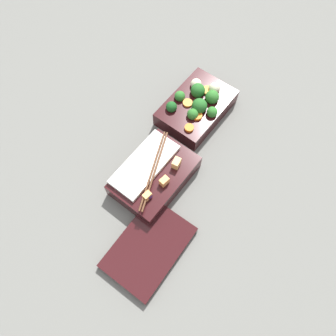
# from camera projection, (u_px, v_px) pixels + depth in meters

# --- Properties ---
(ground_plane) EXTENTS (3.00, 3.00, 0.00)m
(ground_plane) POSITION_uv_depth(u_px,v_px,m) (177.00, 148.00, 0.92)
(ground_plane) COLOR slate
(bento_tray_vegetable) EXTENTS (0.22, 0.15, 0.08)m
(bento_tray_vegetable) POSITION_uv_depth(u_px,v_px,m) (197.00, 106.00, 0.94)
(bento_tray_vegetable) COLOR black
(bento_tray_vegetable) RESTS_ON ground_plane
(bento_tray_rice) EXTENTS (0.22, 0.15, 0.07)m
(bento_tray_rice) POSITION_uv_depth(u_px,v_px,m) (154.00, 175.00, 0.85)
(bento_tray_rice) COLOR black
(bento_tray_rice) RESTS_ON ground_plane
(bento_lid) EXTENTS (0.22, 0.15, 0.02)m
(bento_lid) POSITION_uv_depth(u_px,v_px,m) (149.00, 248.00, 0.79)
(bento_lid) COLOR black
(bento_lid) RESTS_ON ground_plane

